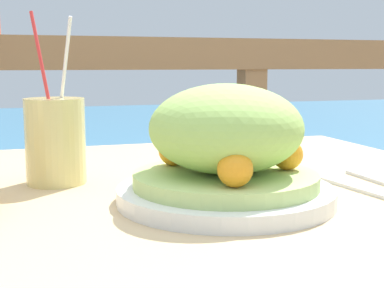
{
  "coord_description": "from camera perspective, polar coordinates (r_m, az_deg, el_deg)",
  "views": [
    {
      "loc": [
        -0.2,
        -0.7,
        0.91
      ],
      "look_at": [
        0.02,
        0.01,
        0.79
      ],
      "focal_mm": 50.0,
      "sensor_mm": 36.0,
      "label": 1
    }
  ],
  "objects": [
    {
      "name": "salad_plate",
      "position": [
        0.66,
        3.64,
        -0.81
      ],
      "size": [
        0.27,
        0.27,
        0.15
      ],
      "color": "silver",
      "rests_on": "patio_table"
    },
    {
      "name": "drink_glass",
      "position": [
        0.79,
        -14.35,
        0.36
      ],
      "size": [
        0.09,
        0.09,
        0.25
      ],
      "color": "#DBCC7F",
      "rests_on": "patio_table"
    },
    {
      "name": "patio_table",
      "position": [
        0.78,
        -1.05,
        -12.34
      ],
      "size": [
        0.96,
        0.86,
        0.73
      ],
      "color": "tan",
      "rests_on": "ground_plane"
    },
    {
      "name": "railing_fence",
      "position": [
        1.53,
        -9.54,
        0.96
      ],
      "size": [
        2.8,
        0.08,
        0.98
      ],
      "color": "brown",
      "rests_on": "ground_plane"
    },
    {
      "name": "sea_backdrop",
      "position": [
        4.06,
        -14.22,
        -1.44
      ],
      "size": [
        12.0,
        4.0,
        0.44
      ],
      "color": "teal",
      "rests_on": "ground_plane"
    },
    {
      "name": "fork",
      "position": [
        0.77,
        17.53,
        -4.61
      ],
      "size": [
        0.04,
        0.18,
        0.0
      ],
      "color": "silver",
      "rests_on": "patio_table"
    }
  ]
}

